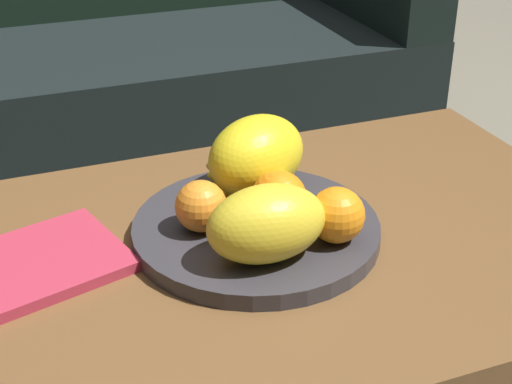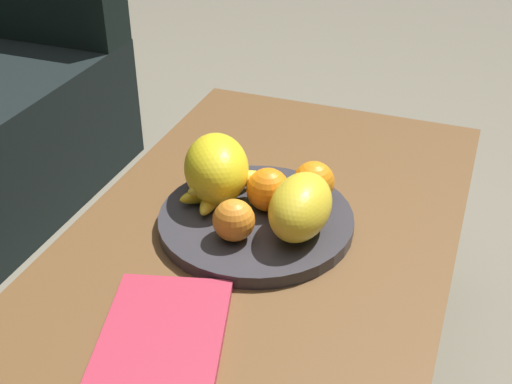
{
  "view_description": "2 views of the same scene",
  "coord_description": "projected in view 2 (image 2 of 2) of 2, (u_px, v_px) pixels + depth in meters",
  "views": [
    {
      "loc": [
        -0.33,
        -0.87,
        1.0
      ],
      "look_at": [
        0.01,
        0.02,
        0.49
      ],
      "focal_mm": 53.56,
      "sensor_mm": 36.0,
      "label": 1
    },
    {
      "loc": [
        -0.93,
        -0.33,
        1.13
      ],
      "look_at": [
        0.01,
        0.02,
        0.49
      ],
      "focal_mm": 46.87,
      "sensor_mm": 36.0,
      "label": 2
    }
  ],
  "objects": [
    {
      "name": "coffee_table",
      "position": [
        262.0,
        251.0,
        1.24
      ],
      "size": [
        1.12,
        0.68,
        0.41
      ],
      "color": "brown",
      "rests_on": "ground_plane"
    },
    {
      "name": "orange_right",
      "position": [
        314.0,
        182.0,
        1.24
      ],
      "size": [
        0.08,
        0.08,
        0.08
      ],
      "primitive_type": "sphere",
      "color": "orange",
      "rests_on": "fruit_bowl"
    },
    {
      "name": "fruit_bowl",
      "position": [
        256.0,
        221.0,
        1.23
      ],
      "size": [
        0.36,
        0.36,
        0.03
      ],
      "primitive_type": "cylinder",
      "color": "#353338",
      "rests_on": "coffee_table"
    },
    {
      "name": "melon_smaller_beside",
      "position": [
        216.0,
        168.0,
        1.24
      ],
      "size": [
        0.2,
        0.18,
        0.12
      ],
      "primitive_type": "ellipsoid",
      "rotation": [
        0.0,
        0.0,
        0.46
      ],
      "color": "yellow",
      "rests_on": "fruit_bowl"
    },
    {
      "name": "orange_left",
      "position": [
        268.0,
        190.0,
        1.22
      ],
      "size": [
        0.08,
        0.08,
        0.08
      ],
      "primitive_type": "sphere",
      "color": "orange",
      "rests_on": "fruit_bowl"
    },
    {
      "name": "orange_front",
      "position": [
        234.0,
        220.0,
        1.14
      ],
      "size": [
        0.07,
        0.07,
        0.07
      ],
      "primitive_type": "sphere",
      "color": "orange",
      "rests_on": "fruit_bowl"
    },
    {
      "name": "melon_large_front",
      "position": [
        301.0,
        207.0,
        1.15
      ],
      "size": [
        0.16,
        0.11,
        0.1
      ],
      "primitive_type": "ellipsoid",
      "rotation": [
        0.0,
        0.0,
        0.01
      ],
      "color": "yellow",
      "rests_on": "fruit_bowl"
    },
    {
      "name": "magazine",
      "position": [
        163.0,
        335.0,
        0.99
      ],
      "size": [
        0.29,
        0.24,
        0.02
      ],
      "primitive_type": "cube",
      "rotation": [
        0.0,
        0.0,
        0.27
      ],
      "color": "#B83046",
      "rests_on": "coffee_table"
    },
    {
      "name": "banana_bunch",
      "position": [
        219.0,
        185.0,
        1.25
      ],
      "size": [
        0.16,
        0.15,
        0.06
      ],
      "color": "yellow",
      "rests_on": "fruit_bowl"
    }
  ]
}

